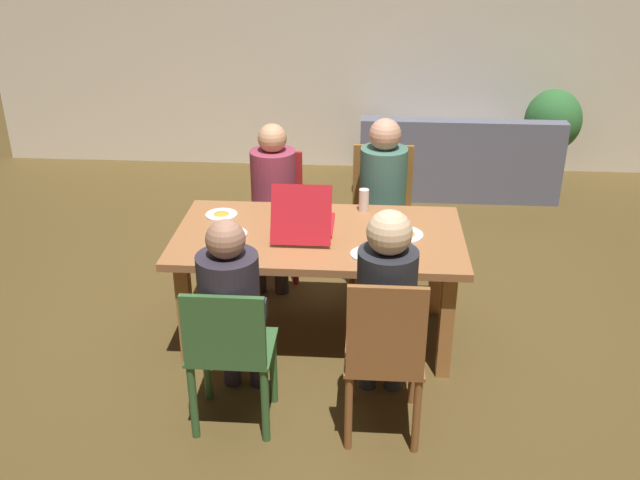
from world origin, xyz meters
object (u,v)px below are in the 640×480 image
plate_0 (402,234)px  plate_2 (230,234)px  plate_1 (368,254)px  plate_3 (221,214)px  person_0 (386,301)px  chair_0 (384,353)px  drinking_glass_1 (364,200)px  couch (456,162)px  chair_3 (382,206)px  potted_plant (552,129)px  chair_1 (276,208)px  person_1 (273,191)px  dining_table (319,247)px  chair_2 (229,352)px  person_3 (383,191)px  drinking_glass_0 (405,251)px  person_2 (232,303)px  pizza_box_0 (304,222)px

plate_0 → plate_2: 1.04m
plate_1 → plate_3: size_ratio=1.00×
person_0 → plate_1: 0.51m
chair_0 → drinking_glass_1: size_ratio=6.50×
plate_1 → plate_0: bearing=54.4°
chair_0 → plate_1: 0.70m
plate_1 → couch: (0.83, 2.98, -0.47)m
chair_0 → chair_3: size_ratio=0.99×
person_0 → potted_plant: person_0 is taller
chair_1 → person_1: person_1 is taller
dining_table → potted_plant: 3.49m
dining_table → drinking_glass_1: bearing=54.3°
chair_1 → drinking_glass_1: (0.66, -0.57, 0.32)m
chair_2 → plate_1: (0.69, 0.65, 0.26)m
chair_1 → person_3: (0.79, -0.18, 0.23)m
person_1 → drinking_glass_0: person_1 is taller
person_1 → person_2: (0.00, -1.58, 0.01)m
person_0 → person_1: 1.76m
plate_2 → person_1: bearing=80.5°
person_0 → potted_plant: 3.97m
plate_1 → plate_3: (-0.95, 0.50, 0.00)m
couch → chair_1: bearing=-130.7°
pizza_box_0 → plate_1: bearing=-39.3°
person_3 → plate_0: (0.11, -0.75, 0.02)m
chair_2 → chair_3: chair_3 is taller
chair_0 → couch: size_ratio=0.52×
person_0 → person_3: (0.00, 1.53, -0.01)m
person_2 → chair_0: bearing=-11.0°
chair_3 → plate_1: size_ratio=4.78×
drinking_glass_0 → plate_0: bearing=90.9°
plate_0 → plate_2: bearing=-176.4°
chair_1 → drinking_glass_0: bearing=-54.6°
dining_table → chair_3: size_ratio=1.79×
potted_plant → chair_0: bearing=-113.5°
dining_table → chair_2: chair_2 is taller
person_1 → plate_1: bearing=-57.1°
chair_2 → potted_plant: bearing=57.2°
drinking_glass_1 → plate_3: bearing=-171.0°
drinking_glass_0 → couch: drinking_glass_0 is taller
person_3 → person_2: bearing=-117.0°
chair_3 → chair_2: bearing=-113.2°
pizza_box_0 → potted_plant: pizza_box_0 is taller
person_0 → plate_2: bearing=142.4°
chair_1 → drinking_glass_0: (0.90, -1.26, 0.30)m
person_1 → plate_2: person_1 is taller
person_0 → person_1: bearing=116.5°
plate_3 → plate_0: bearing=-10.9°
dining_table → person_2: size_ratio=1.48×
person_1 → chair_3: person_1 is taller
drinking_glass_1 → chair_1: bearing=139.0°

